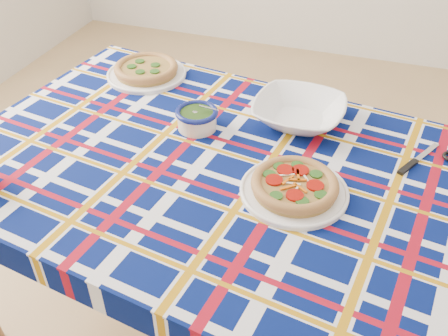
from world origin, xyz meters
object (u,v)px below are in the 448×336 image
(main_focaccia_plate, at_px, (295,185))
(serving_bowl, at_px, (299,112))
(dining_table, at_px, (231,188))
(pesto_bowl, at_px, (197,117))

(main_focaccia_plate, height_order, serving_bowl, serving_bowl)
(dining_table, distance_m, main_focaccia_plate, 0.21)
(serving_bowl, bearing_deg, dining_table, -113.27)
(dining_table, xyz_separation_m, pesto_bowl, (-0.15, 0.14, 0.11))
(pesto_bowl, height_order, serving_bowl, pesto_bowl)
(dining_table, relative_size, main_focaccia_plate, 5.85)
(main_focaccia_plate, bearing_deg, dining_table, 164.34)
(main_focaccia_plate, distance_m, serving_bowl, 0.33)
(dining_table, xyz_separation_m, serving_bowl, (0.12, 0.27, 0.10))
(main_focaccia_plate, xyz_separation_m, serving_bowl, (-0.06, 0.32, 0.01))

